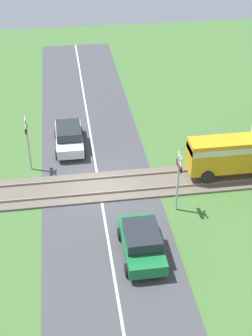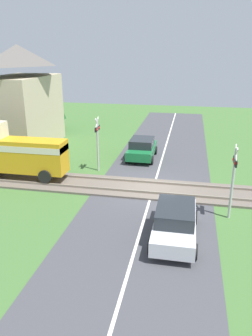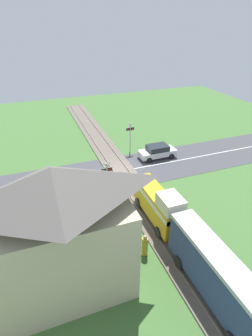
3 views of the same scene
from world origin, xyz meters
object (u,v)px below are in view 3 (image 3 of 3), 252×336
object	(u,v)px
train	(230,293)
station_building	(62,237)
crossing_signal_west_approach	(130,134)
car_near_crossing	(157,151)
pedestrian_by_station	(145,246)
crossing_signal_east_approach	(107,176)
car_far_side	(67,183)

from	to	relation	value
train	station_building	bearing A→B (deg)	-32.58
train	crossing_signal_west_approach	xyz separation A→B (m)	(-2.48, -19.39, 0.31)
car_near_crossing	pedestrian_by_station	size ratio (longest dim) A/B	2.52
station_building	crossing_signal_east_approach	bearing A→B (deg)	-121.69
car_near_crossing	pedestrian_by_station	distance (m)	13.67
car_near_crossing	station_building	world-z (taller)	station_building
crossing_signal_west_approach	pedestrian_by_station	world-z (taller)	crossing_signal_west_approach
train	station_building	xyz separation A→B (m)	(6.99, -4.47, 1.88)
crossing_signal_west_approach	crossing_signal_east_approach	world-z (taller)	same
crossing_signal_east_approach	station_building	world-z (taller)	station_building
car_far_side	crossing_signal_east_approach	size ratio (longest dim) A/B	1.07
crossing_signal_east_approach	station_building	xyz separation A→B (m)	(4.50, 7.29, 1.57)
car_far_side	crossing_signal_east_approach	bearing A→B (deg)	141.74
station_building	car_far_side	bearing A→B (deg)	-98.77
car_near_crossing	car_far_side	distance (m)	10.61
car_far_side	crossing_signal_west_approach	bearing A→B (deg)	-146.64
crossing_signal_east_approach	car_far_side	bearing A→B (deg)	-38.26
crossing_signal_west_approach	pedestrian_by_station	bearing A→B (deg)	72.25
train	station_building	size ratio (longest dim) A/B	2.68
train	car_near_crossing	size ratio (longest dim) A/B	5.15
crossing_signal_west_approach	pedestrian_by_station	size ratio (longest dim) A/B	2.17
crossing_signal_west_approach	station_building	world-z (taller)	station_building
car_far_side	station_building	bearing A→B (deg)	81.23
station_building	pedestrian_by_station	xyz separation A→B (m)	(-4.91, -0.68, -3.04)
car_far_side	pedestrian_by_station	size ratio (longest dim) A/B	2.31
car_near_crossing	crossing_signal_west_approach	world-z (taller)	crossing_signal_west_approach
car_far_side	station_building	size ratio (longest dim) A/B	0.48
pedestrian_by_station	station_building	bearing A→B (deg)	7.90
train	crossing_signal_east_approach	world-z (taller)	crossing_signal_east_approach
car_far_side	crossing_signal_west_approach	xyz separation A→B (m)	(-7.98, -5.26, 1.44)
crossing_signal_west_approach	pedestrian_by_station	xyz separation A→B (m)	(4.56, 14.24, -1.47)
crossing_signal_west_approach	crossing_signal_east_approach	bearing A→B (deg)	56.92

